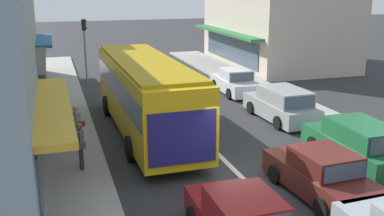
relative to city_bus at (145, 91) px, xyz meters
The scene contains 13 objects.
ground_plane 6.33m from the city_bus, 69.82° to the right, with size 140.00×140.00×0.00m, color #2D2D30.
lane_centre_line 3.27m from the city_bus, 38.78° to the right, with size 0.20×28.00×0.01m, color silver.
sidewalk_left 5.06m from the city_bus, behind, with size 5.20×44.00×0.14m, color #A39E96.
kerb_right 8.49m from the city_bus, ahead, with size 2.80×44.00×0.12m, color #A39E96.
building_right_far 19.86m from the city_bus, 46.32° to the left, with size 8.80×12.64×9.56m.
city_bus is the anchor object (origin of this frame).
sedan_queue_far_back 8.52m from the city_bus, 62.77° to the right, with size 2.05×4.28×1.47m.
parked_wagon_kerb_second 8.70m from the city_bus, 41.03° to the right, with size 1.98×4.52×1.58m.
parked_wagon_kerb_third 6.63m from the city_bus, ahead, with size 2.04×4.55×1.58m.
parked_sedan_kerb_rear 8.78m from the city_bus, 41.01° to the left, with size 1.94×4.22×1.47m.
traffic_light_downstreet 10.62m from the city_bus, 98.93° to the left, with size 0.33×0.24×4.20m.
pedestrian_with_handbag_near 4.67m from the city_bus, 130.47° to the right, with size 0.27×0.65×1.63m.
pedestrian_browsing_midblock 3.26m from the city_bus, 159.24° to the right, with size 0.49×0.61×1.63m.
Camera 1 is at (-5.77, -12.63, 6.25)m, focal length 42.00 mm.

